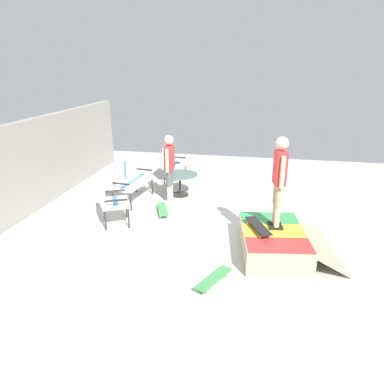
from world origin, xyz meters
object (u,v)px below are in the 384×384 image
at_px(patio_bench, 129,177).
at_px(patio_chair_by_wall, 109,197).
at_px(patio_table, 180,180).
at_px(skateboard_on_ramp, 258,226).
at_px(person_skater, 279,177).
at_px(person_watching, 169,164).
at_px(patio_chair_near_house, 171,161).
at_px(skateboard_by_bench, 162,209).
at_px(skateboard_spare, 214,279).
at_px(skate_ramp, 274,242).

height_order(patio_bench, patio_chair_by_wall, same).
bearing_deg(patio_table, patio_bench, 117.08).
xyz_separation_m(patio_table, skateboard_on_ramp, (-2.65, -2.02, 0.13)).
height_order(patio_bench, person_skater, person_skater).
bearing_deg(skateboard_on_ramp, patio_table, 37.33).
bearing_deg(person_watching, patio_chair_near_house, 13.00).
distance_m(patio_bench, patio_table, 1.31).
bearing_deg(person_skater, patio_chair_by_wall, 82.64).
distance_m(skateboard_by_bench, skateboard_spare, 2.96).
distance_m(patio_table, skateboard_spare, 4.00).
xyz_separation_m(skate_ramp, person_watching, (2.06, 2.46, 0.74)).
bearing_deg(skateboard_spare, patio_chair_near_house, 21.47).
height_order(skate_ramp, patio_chair_near_house, patio_chair_near_house).
height_order(patio_chair_by_wall, patio_table, patio_chair_by_wall).
relative_size(patio_bench, skateboard_spare, 1.63).
relative_size(person_watching, skateboard_by_bench, 2.02).
xyz_separation_m(patio_chair_near_house, skateboard_by_bench, (-2.30, -0.37, -0.53)).
distance_m(skateboard_spare, skateboard_on_ramp, 1.33).
relative_size(skate_ramp, patio_chair_by_wall, 1.87).
height_order(patio_chair_near_house, skateboard_by_bench, patio_chair_near_house).
relative_size(person_skater, skateboard_by_bench, 2.00).
bearing_deg(patio_chair_near_house, skateboard_on_ramp, -146.02).
bearing_deg(person_watching, skateboard_on_ramp, -134.70).
distance_m(patio_chair_near_house, patio_chair_by_wall, 3.16).
bearing_deg(skateboard_spare, skate_ramp, -38.96).
distance_m(person_watching, person_skater, 3.15).
relative_size(patio_chair_near_house, patio_table, 1.13).
bearing_deg(skateboard_by_bench, patio_bench, 58.69).
height_order(skate_ramp, skateboard_on_ramp, skateboard_on_ramp).
bearing_deg(person_watching, skate_ramp, -130.02).
xyz_separation_m(patio_bench, skateboard_by_bench, (-0.61, -1.01, -0.53)).
height_order(skate_ramp, skateboard_by_bench, skate_ramp).
distance_m(patio_bench, skateboard_spare, 4.08).
relative_size(patio_bench, patio_chair_near_house, 1.29).
bearing_deg(skateboard_spare, person_skater, -35.74).
relative_size(patio_chair_near_house, skateboard_on_ramp, 1.25).
relative_size(patio_bench, patio_chair_by_wall, 1.29).
bearing_deg(person_skater, skateboard_on_ramp, 124.35).
bearing_deg(patio_table, patio_chair_near_house, 24.70).
relative_size(patio_table, person_watching, 0.54).
bearing_deg(person_skater, skateboard_by_bench, 63.17).
bearing_deg(patio_chair_by_wall, person_skater, -97.36).
xyz_separation_m(patio_table, skateboard_by_bench, (-1.20, 0.14, -0.32)).
height_order(person_skater, skateboard_spare, person_skater).
relative_size(patio_bench, person_watching, 0.79).
distance_m(patio_chair_near_house, skateboard_on_ramp, 4.52).
bearing_deg(skate_ramp, person_watching, 49.98).
distance_m(skate_ramp, patio_chair_by_wall, 3.43).
bearing_deg(patio_chair_near_house, patio_bench, 159.11).
xyz_separation_m(patio_chair_near_house, patio_chair_by_wall, (-3.11, 0.53, 0.00)).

